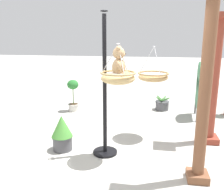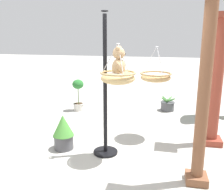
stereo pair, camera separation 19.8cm
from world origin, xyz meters
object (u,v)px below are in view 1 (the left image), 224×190
at_px(greenhouse_pillar_left, 206,81).
at_px(greenhouse_pillar_far_back, 213,83).
at_px(display_pole_central, 105,112).
at_px(display_sign_board, 198,86).
at_px(potted_plant_bushy_green, 62,132).
at_px(teddy_bear, 120,64).
at_px(potted_plant_trailing_ivy, 73,94).
at_px(potted_plant_conical_shrub, 162,104).
at_px(hanging_basket_with_teddy, 118,77).
at_px(hanging_basket_left_high, 153,76).

bearing_deg(greenhouse_pillar_left, greenhouse_pillar_far_back, 163.40).
bearing_deg(display_pole_central, greenhouse_pillar_left, 67.54).
bearing_deg(display_sign_board, potted_plant_bushy_green, -49.66).
relative_size(greenhouse_pillar_far_back, potted_plant_bushy_green, 3.73).
distance_m(display_pole_central, greenhouse_pillar_far_back, 2.17).
distance_m(teddy_bear, potted_plant_bushy_green, 1.71).
relative_size(greenhouse_pillar_left, potted_plant_trailing_ivy, 3.47).
relative_size(potted_plant_conical_shrub, display_sign_board, 0.30).
bearing_deg(greenhouse_pillar_left, potted_plant_bushy_green, -105.31).
relative_size(hanging_basket_with_teddy, greenhouse_pillar_far_back, 0.26).
xyz_separation_m(hanging_basket_with_teddy, hanging_basket_left_high, (-1.06, 0.57, -0.15)).
relative_size(hanging_basket_left_high, greenhouse_pillar_left, 0.23).
relative_size(hanging_basket_left_high, display_sign_board, 0.49).
distance_m(teddy_bear, greenhouse_pillar_far_back, 2.00).
bearing_deg(display_pole_central, greenhouse_pillar_far_back, 113.09).
distance_m(teddy_bear, potted_plant_trailing_ivy, 3.26).
relative_size(greenhouse_pillar_far_back, potted_plant_trailing_ivy, 2.81).
xyz_separation_m(greenhouse_pillar_left, potted_plant_bushy_green, (-0.64, -2.33, -1.15)).
bearing_deg(potted_plant_conical_shrub, display_sign_board, 57.85).
bearing_deg(display_sign_board, greenhouse_pillar_left, -8.42).
xyz_separation_m(hanging_basket_left_high, display_sign_board, (-1.46, 1.15, -0.45)).
height_order(hanging_basket_with_teddy, teddy_bear, hanging_basket_with_teddy).
height_order(greenhouse_pillar_far_back, display_sign_board, greenhouse_pillar_far_back).
height_order(greenhouse_pillar_left, potted_plant_bushy_green, greenhouse_pillar_left).
relative_size(hanging_basket_with_teddy, potted_plant_conical_shrub, 1.50).
distance_m(teddy_bear, greenhouse_pillar_left, 1.34).
height_order(teddy_bear, potted_plant_trailing_ivy, teddy_bear).
bearing_deg(teddy_bear, greenhouse_pillar_left, 69.00).
bearing_deg(hanging_basket_left_high, display_pole_central, -42.07).
xyz_separation_m(hanging_basket_left_high, greenhouse_pillar_left, (1.53, 0.70, 0.20)).
relative_size(greenhouse_pillar_left, potted_plant_conical_shrub, 7.03).
xyz_separation_m(greenhouse_pillar_left, potted_plant_conical_shrub, (-3.53, -0.41, -1.34)).
bearing_deg(potted_plant_conical_shrub, teddy_bear, -15.33).
bearing_deg(potted_plant_bushy_green, teddy_bear, 81.59).
height_order(hanging_basket_with_teddy, greenhouse_pillar_far_back, greenhouse_pillar_far_back).
xyz_separation_m(display_pole_central, hanging_basket_left_high, (-0.91, 0.82, 0.51)).
bearing_deg(potted_plant_trailing_ivy, hanging_basket_with_teddy, 32.24).
height_order(display_pole_central, teddy_bear, display_pole_central).
relative_size(display_pole_central, potted_plant_conical_shrub, 5.67).
bearing_deg(teddy_bear, display_sign_board, 146.15).
relative_size(potted_plant_bushy_green, display_sign_board, 0.46).
height_order(teddy_bear, greenhouse_pillar_far_back, greenhouse_pillar_far_back).
relative_size(display_pole_central, teddy_bear, 5.00).
height_order(greenhouse_pillar_far_back, potted_plant_trailing_ivy, greenhouse_pillar_far_back).
distance_m(hanging_basket_with_teddy, display_sign_board, 3.10).
xyz_separation_m(display_pole_central, greenhouse_pillar_left, (0.63, 1.52, 0.72)).
distance_m(greenhouse_pillar_left, potted_plant_trailing_ivy, 4.31).
relative_size(teddy_bear, greenhouse_pillar_far_back, 0.20).
bearing_deg(hanging_basket_with_teddy, display_sign_board, 145.78).
xyz_separation_m(hanging_basket_with_teddy, potted_plant_trailing_ivy, (-2.56, -1.61, -0.96)).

